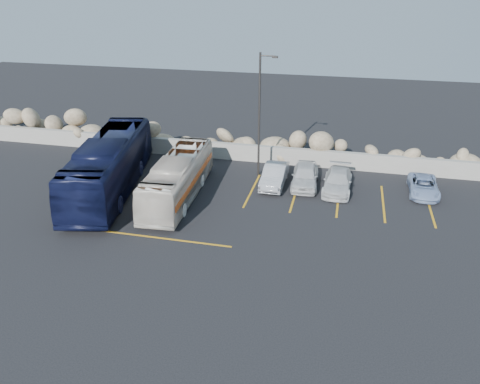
% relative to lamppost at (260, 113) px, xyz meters
% --- Properties ---
extents(ground, '(90.00, 90.00, 0.00)m').
position_rel_lamppost_xyz_m(ground, '(-2.56, -9.50, -4.30)').
color(ground, black).
rests_on(ground, ground).
extents(seawall, '(60.00, 0.40, 1.20)m').
position_rel_lamppost_xyz_m(seawall, '(-2.56, 2.50, -3.70)').
color(seawall, gray).
rests_on(seawall, ground).
extents(riprap_pile, '(54.00, 2.80, 2.60)m').
position_rel_lamppost_xyz_m(riprap_pile, '(-2.56, 3.70, -3.00)').
color(riprap_pile, '#877458').
rests_on(riprap_pile, ground).
extents(parking_lines, '(18.16, 9.36, 0.01)m').
position_rel_lamppost_xyz_m(parking_lines, '(2.09, -3.93, -4.29)').
color(parking_lines, orange).
rests_on(parking_lines, ground).
extents(lamppost, '(1.14, 0.18, 8.00)m').
position_rel_lamppost_xyz_m(lamppost, '(0.00, 0.00, 0.00)').
color(lamppost, '#2F2C2A').
rests_on(lamppost, ground).
extents(vintage_bus, '(2.70, 9.26, 2.55)m').
position_rel_lamppost_xyz_m(vintage_bus, '(-4.05, -4.44, -3.02)').
color(vintage_bus, silver).
rests_on(vintage_bus, ground).
extents(tour_coach, '(5.17, 12.17, 3.30)m').
position_rel_lamppost_xyz_m(tour_coach, '(-8.49, -4.37, -2.64)').
color(tour_coach, '#0F1333').
rests_on(tour_coach, ground).
extents(car_a, '(1.80, 4.09, 1.37)m').
position_rel_lamppost_xyz_m(car_a, '(3.15, -1.01, -3.61)').
color(car_a, silver).
rests_on(car_a, ground).
extents(car_b, '(1.38, 3.93, 1.29)m').
position_rel_lamppost_xyz_m(car_b, '(1.26, -1.34, -3.65)').
color(car_b, '#B1B1B6').
rests_on(car_b, ground).
extents(car_c, '(1.80, 4.16, 1.19)m').
position_rel_lamppost_xyz_m(car_c, '(5.20, -1.25, -3.70)').
color(car_c, silver).
rests_on(car_c, ground).
extents(car_d, '(1.75, 3.68, 1.01)m').
position_rel_lamppost_xyz_m(car_d, '(10.34, -0.61, -3.79)').
color(car_d, '#8FA4CB').
rests_on(car_d, ground).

